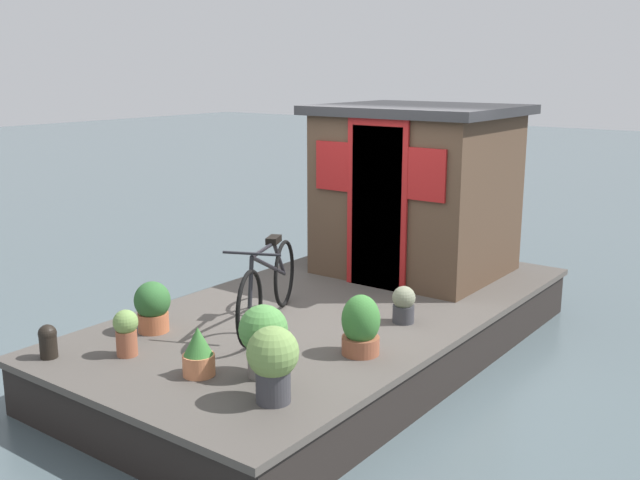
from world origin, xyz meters
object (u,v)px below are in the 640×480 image
object	(u,v)px
potted_plant_ivy	(126,331)
potted_plant_rosemary	(361,326)
potted_plant_sage	(263,336)
potted_plant_basil	(198,352)
bicycle	(268,285)
potted_plant_geranium	(153,306)
houseboat_cabin	(416,189)
potted_plant_succulent	(273,360)
potted_plant_lavender	(404,304)
mooring_bollard	(48,340)

from	to	relation	value
potted_plant_ivy	potted_plant_rosemary	world-z (taller)	potted_plant_rosemary
potted_plant_sage	potted_plant_basil	bearing A→B (deg)	125.18
potted_plant_sage	potted_plant_rosemary	size ratio (longest dim) A/B	1.12
bicycle	potted_plant_geranium	size ratio (longest dim) A/B	3.55
potted_plant_basil	potted_plant_geranium	size ratio (longest dim) A/B	0.85
houseboat_cabin	potted_plant_succulent	bearing A→B (deg)	-165.66
potted_plant_lavender	potted_plant_rosemary	bearing A→B (deg)	-172.95
potted_plant_sage	bicycle	bearing A→B (deg)	38.73
potted_plant_basil	potted_plant_geranium	world-z (taller)	potted_plant_geranium
bicycle	potted_plant_basil	world-z (taller)	bicycle
bicycle	potted_plant_sage	world-z (taller)	bicycle
potted_plant_sage	potted_plant_rosemary	world-z (taller)	potted_plant_sage
potted_plant_geranium	potted_plant_sage	bearing A→B (deg)	-96.15
potted_plant_ivy	potted_plant_geranium	bearing A→B (deg)	27.51
potted_plant_geranium	potted_plant_lavender	size ratio (longest dim) A/B	1.32
potted_plant_sage	potted_plant_geranium	bearing A→B (deg)	83.85
potted_plant_basil	potted_plant_rosemary	world-z (taller)	potted_plant_rosemary
houseboat_cabin	potted_plant_geranium	world-z (taller)	houseboat_cabin
houseboat_cabin	potted_plant_lavender	bearing A→B (deg)	-153.47
potted_plant_sage	potted_plant_lavender	bearing A→B (deg)	-7.93
mooring_bollard	bicycle	bearing A→B (deg)	-28.30
potted_plant_ivy	potted_plant_geranium	world-z (taller)	potted_plant_geranium
potted_plant_geranium	potted_plant_basil	bearing A→B (deg)	-113.30
potted_plant_rosemary	potted_plant_lavender	world-z (taller)	potted_plant_rosemary
potted_plant_sage	potted_plant_succulent	bearing A→B (deg)	-130.97
potted_plant_ivy	potted_plant_rosemary	size ratio (longest dim) A/B	0.77
potted_plant_basil	mooring_bollard	world-z (taller)	potted_plant_basil
potted_plant_lavender	potted_plant_ivy	bearing A→B (deg)	145.57
houseboat_cabin	potted_plant_ivy	world-z (taller)	houseboat_cabin
bicycle	potted_plant_basil	size ratio (longest dim) A/B	4.20
mooring_bollard	potted_plant_geranium	bearing A→B (deg)	-12.46
potted_plant_basil	potted_plant_sage	bearing A→B (deg)	-54.82
houseboat_cabin	bicycle	bearing A→B (deg)	176.21
potted_plant_sage	potted_plant_succulent	world-z (taller)	potted_plant_sage
potted_plant_ivy	potted_plant_succulent	size ratio (longest dim) A/B	0.70
houseboat_cabin	potted_plant_lavender	world-z (taller)	houseboat_cabin
potted_plant_ivy	potted_plant_lavender	distance (m)	2.46
potted_plant_lavender	mooring_bollard	xyz separation A→B (m)	(-2.43, 1.85, -0.03)
houseboat_cabin	mooring_bollard	distance (m)	4.25
bicycle	potted_plant_lavender	world-z (taller)	bicycle
bicycle	potted_plant_basil	xyz separation A→B (m)	(-1.19, -0.32, -0.19)
potted_plant_ivy	potted_plant_lavender	world-z (taller)	potted_plant_ivy
potted_plant_sage	potted_plant_ivy	bearing A→B (deg)	106.96
potted_plant_geranium	potted_plant_lavender	distance (m)	2.25
potted_plant_rosemary	potted_plant_sage	bearing A→B (deg)	157.04
houseboat_cabin	bicycle	xyz separation A→B (m)	(-2.37, 0.16, -0.58)
houseboat_cabin	potted_plant_geranium	distance (m)	3.32
bicycle	potted_plant_succulent	xyz separation A→B (m)	(-1.21, -1.07, -0.06)
potted_plant_basil	potted_plant_geranium	bearing A→B (deg)	66.70
potted_plant_rosemary	mooring_bollard	bearing A→B (deg)	128.58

